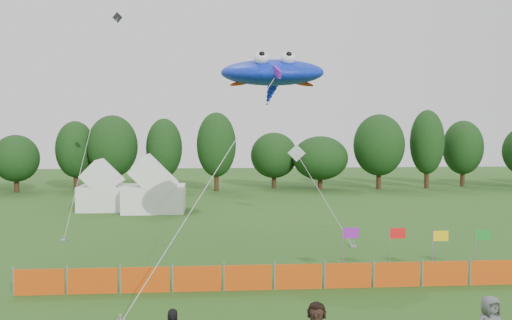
{
  "coord_description": "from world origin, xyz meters",
  "views": [
    {
      "loc": [
        -1.71,
        -14.86,
        6.3
      ],
      "look_at": [
        0.0,
        6.0,
        5.2
      ],
      "focal_mm": 40.0,
      "sensor_mm": 36.0,
      "label": 1
    }
  ],
  "objects": [
    {
      "name": "treeline",
      "position": [
        1.61,
        44.93,
        4.18
      ],
      "size": [
        104.57,
        8.78,
        8.36
      ],
      "color": "#382314",
      "rests_on": "ground"
    },
    {
      "name": "tent_left",
      "position": [
        -10.09,
        30.71,
        1.61
      ],
      "size": [
        3.61,
        3.61,
        3.19
      ],
      "color": "white",
      "rests_on": "ground"
    },
    {
      "name": "small_kite_dark",
      "position": [
        -9.08,
        23.14,
        7.84
      ],
      "size": [
        2.23,
        9.74,
        14.84
      ],
      "color": "black",
      "rests_on": "ground"
    },
    {
      "name": "small_kite_white",
      "position": [
        4.89,
        22.38,
        3.4
      ],
      "size": [
        2.3,
        10.49,
        5.31
      ],
      "color": "silver",
      "rests_on": "ground"
    },
    {
      "name": "flag_row",
      "position": [
        7.11,
        9.04,
        1.36
      ],
      "size": [
        6.73,
        0.42,
        2.1
      ],
      "color": "gray",
      "rests_on": "ground"
    },
    {
      "name": "tent_right",
      "position": [
        -5.97,
        29.34,
        1.69
      ],
      "size": [
        4.73,
        3.79,
        3.34
      ],
      "color": "white",
      "rests_on": "ground"
    },
    {
      "name": "barrier_fence",
      "position": [
        1.78,
        7.21,
        0.5
      ],
      "size": [
        21.9,
        0.06,
        1.0
      ],
      "color": "#CA430B",
      "rests_on": "ground"
    },
    {
      "name": "stingray_kite",
      "position": [
        1.47,
        14.02,
        9.15
      ],
      "size": [
        9.01,
        17.03,
        10.12
      ],
      "color": "#102DE7",
      "rests_on": "ground"
    }
  ]
}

